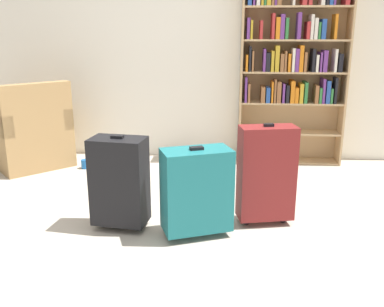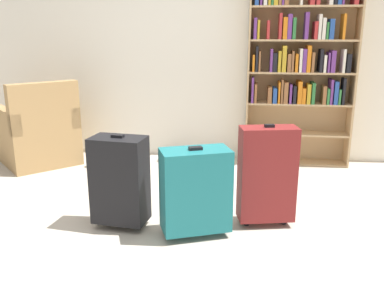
# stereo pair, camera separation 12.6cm
# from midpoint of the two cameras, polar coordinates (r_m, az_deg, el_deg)

# --- Properties ---
(ground_plane) EXTENTS (9.69, 9.69, 0.00)m
(ground_plane) POSITION_cam_midpoint_polar(r_m,az_deg,el_deg) (2.94, -1.87, -12.20)
(ground_plane) COLOR #B2A899
(back_wall) EXTENTS (5.54, 0.10, 2.60)m
(back_wall) POSITION_cam_midpoint_polar(r_m,az_deg,el_deg) (4.79, 1.10, 15.01)
(back_wall) COLOR silver
(back_wall) RESTS_ON ground
(bookshelf) EXTENTS (1.09, 0.26, 1.93)m
(bookshelf) POSITION_cam_midpoint_polar(r_m,az_deg,el_deg) (4.64, 12.52, 11.87)
(bookshelf) COLOR tan
(bookshelf) RESTS_ON ground
(armchair) EXTENTS (0.99, 0.99, 0.90)m
(armchair) POSITION_cam_midpoint_polar(r_m,az_deg,el_deg) (4.83, -21.39, 2.10)
(armchair) COLOR #9E7A4C
(armchair) RESTS_ON ground
(mug) EXTENTS (0.12, 0.08, 0.10)m
(mug) POSITION_cam_midpoint_polar(r_m,az_deg,el_deg) (4.62, -14.81, -1.37)
(mug) COLOR #1959A5
(mug) RESTS_ON ground
(suitcase_teal) EXTENTS (0.53, 0.40, 0.65)m
(suitcase_teal) POSITION_cam_midpoint_polar(r_m,az_deg,el_deg) (2.95, -0.62, -4.91)
(suitcase_teal) COLOR #19666B
(suitcase_teal) RESTS_ON ground
(suitcase_black) EXTENTS (0.41, 0.28, 0.70)m
(suitcase_black) POSITION_cam_midpoint_polar(r_m,az_deg,el_deg) (3.10, -10.81, -3.64)
(suitcase_black) COLOR black
(suitcase_black) RESTS_ON ground
(suitcase_dark_red) EXTENTS (0.43, 0.27, 0.76)m
(suitcase_dark_red) POSITION_cam_midpoint_polar(r_m,az_deg,el_deg) (3.15, 8.78, -2.62)
(suitcase_dark_red) COLOR maroon
(suitcase_dark_red) RESTS_ON ground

